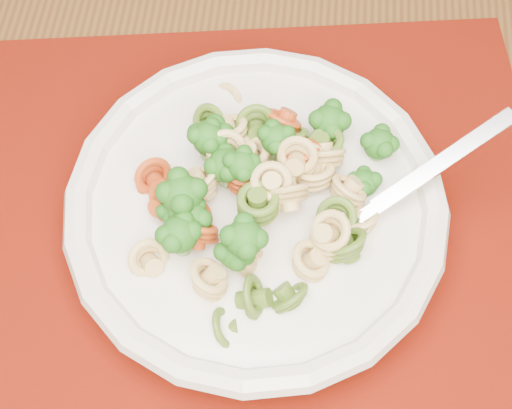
{
  "coord_description": "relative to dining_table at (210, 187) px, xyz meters",
  "views": [
    {
      "loc": [
        -0.19,
        0.4,
        1.21
      ],
      "look_at": [
        -0.21,
        0.62,
        0.77
      ],
      "focal_mm": 50.0,
      "sensor_mm": 36.0,
      "label": 1
    }
  ],
  "objects": [
    {
      "name": "dining_table",
      "position": [
        0.0,
        0.0,
        0.0
      ],
      "size": [
        1.51,
        1.0,
        0.72
      ],
      "rotation": [
        0.0,
        0.0,
        -0.03
      ],
      "color": "brown",
      "rests_on": "ground"
    },
    {
      "name": "placemat",
      "position": [
        0.03,
        -0.08,
        0.09
      ],
      "size": [
        0.52,
        0.43,
        0.0
      ],
      "primitive_type": "cube",
      "rotation": [
        0.0,
        0.0,
        0.12
      ],
      "color": "#610F04",
      "rests_on": "dining_table"
    },
    {
      "name": "pasta_bowl",
      "position": [
        0.05,
        -0.08,
        0.12
      ],
      "size": [
        0.27,
        0.27,
        0.05
      ],
      "color": "silver",
      "rests_on": "placemat"
    },
    {
      "name": "pasta_broccoli_heap",
      "position": [
        0.05,
        -0.08,
        0.14
      ],
      "size": [
        0.23,
        0.23,
        0.06
      ],
      "primitive_type": null,
      "color": "#DEB96D",
      "rests_on": "pasta_bowl"
    },
    {
      "name": "fork",
      "position": [
        0.11,
        -0.1,
        0.14
      ],
      "size": [
        0.17,
        0.12,
        0.08
      ],
      "primitive_type": null,
      "rotation": [
        0.0,
        -0.35,
        0.57
      ],
      "color": "silver",
      "rests_on": "pasta_bowl"
    }
  ]
}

